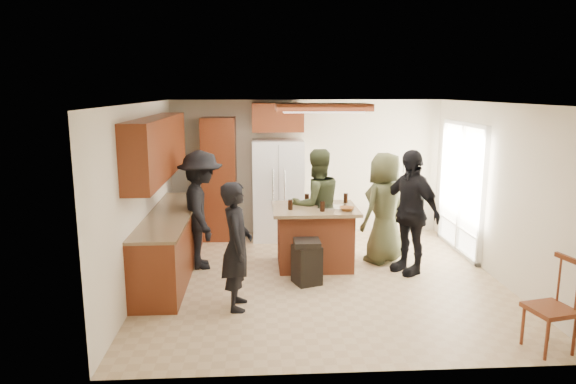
{
  "coord_description": "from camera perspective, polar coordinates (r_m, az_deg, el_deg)",
  "views": [
    {
      "loc": [
        -0.91,
        -6.96,
        2.67
      ],
      "look_at": [
        -0.45,
        0.66,
        1.15
      ],
      "focal_mm": 32.0,
      "sensor_mm": 36.0,
      "label": 1
    }
  ],
  "objects": [
    {
      "name": "kitchen_island",
      "position": [
        7.89,
        2.95,
        -4.92
      ],
      "size": [
        1.28,
        1.03,
        0.93
      ],
      "color": "#AC4E2C",
      "rests_on": "ground"
    },
    {
      "name": "refrigerator",
      "position": [
        9.26,
        -1.13,
        0.23
      ],
      "size": [
        0.9,
        0.76,
        1.8
      ],
      "color": "white",
      "rests_on": "ground"
    },
    {
      "name": "person_behind_left",
      "position": [
        8.1,
        3.17,
        -1.47
      ],
      "size": [
        0.99,
        0.77,
        1.78
      ],
      "primitive_type": "imported",
      "rotation": [
        0.0,
        0.0,
        3.45
      ],
      "color": "#323B22",
      "rests_on": "ground"
    },
    {
      "name": "back_wall_units",
      "position": [
        9.27,
        -6.02,
        3.18
      ],
      "size": [
        1.8,
        0.6,
        2.45
      ],
      "color": "maroon",
      "rests_on": "ground"
    },
    {
      "name": "spindle_chair",
      "position": [
        6.08,
        27.28,
        -11.47
      ],
      "size": [
        0.5,
        0.5,
        0.99
      ],
      "color": "maroon",
      "rests_on": "ground"
    },
    {
      "name": "island_items",
      "position": [
        7.72,
        4.77,
        -1.52
      ],
      "size": [
        0.99,
        0.7,
        0.15
      ],
      "color": "silver",
      "rests_on": "kitchen_island"
    },
    {
      "name": "room_shell",
      "position": [
        10.26,
        27.65,
        -0.18
      ],
      "size": [
        8.0,
        5.2,
        5.0
      ],
      "color": "tan",
      "rests_on": "ground"
    },
    {
      "name": "person_behind_right",
      "position": [
        8.13,
        10.65,
        -1.75
      ],
      "size": [
        1.01,
        0.96,
        1.74
      ],
      "primitive_type": "imported",
      "rotation": [
        0.0,
        0.0,
        3.81
      ],
      "color": "#393C23",
      "rests_on": "ground"
    },
    {
      "name": "trash_bin",
      "position": [
        7.23,
        2.11,
        -7.74
      ],
      "size": [
        0.44,
        0.44,
        0.63
      ],
      "color": "black",
      "rests_on": "ground"
    },
    {
      "name": "person_counter",
      "position": [
        7.85,
        -9.61,
        -1.96
      ],
      "size": [
        0.75,
        1.24,
        1.79
      ],
      "primitive_type": "imported",
      "rotation": [
        0.0,
        0.0,
        1.76
      ],
      "color": "black",
      "rests_on": "ground"
    },
    {
      "name": "person_side_right",
      "position": [
        7.73,
        13.37,
        -2.15
      ],
      "size": [
        1.01,
        1.21,
        1.84
      ],
      "primitive_type": "imported",
      "rotation": [
        0.0,
        0.0,
        -1.06
      ],
      "color": "black",
      "rests_on": "ground"
    },
    {
      "name": "person_front_left",
      "position": [
        6.34,
        -5.72,
        -5.98
      ],
      "size": [
        0.43,
        0.58,
        1.6
      ],
      "primitive_type": "imported",
      "rotation": [
        0.0,
        0.0,
        1.58
      ],
      "color": "black",
      "rests_on": "ground"
    },
    {
      "name": "left_cabinetry",
      "position": [
        7.68,
        -13.35,
        -1.96
      ],
      "size": [
        0.64,
        3.0,
        2.3
      ],
      "color": "maroon",
      "rests_on": "ground"
    }
  ]
}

